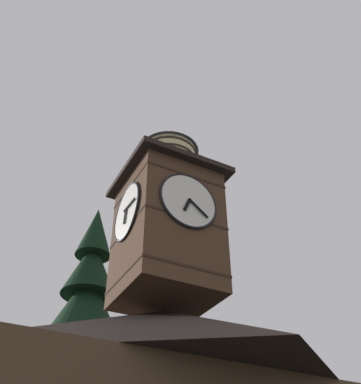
# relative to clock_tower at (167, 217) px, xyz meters

# --- Properties ---
(clock_tower) EXTENTS (4.15, 4.15, 8.39)m
(clock_tower) POSITION_rel_clock_tower_xyz_m (0.00, 0.00, 0.00)
(clock_tower) COLOR #4C3323
(clock_tower) RESTS_ON building_main
(pine_tree_behind) EXTENTS (6.20, 6.20, 16.35)m
(pine_tree_behind) POSITION_rel_clock_tower_xyz_m (0.79, -7.46, -4.80)
(pine_tree_behind) COLOR #473323
(pine_tree_behind) RESTS_ON ground_plane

